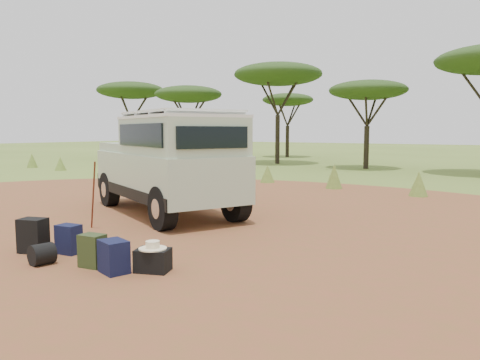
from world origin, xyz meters
The scene contains 13 objects.
ground centered at (0.00, 0.00, 0.00)m, with size 140.00×140.00×0.00m, color olive.
dirt_clearing centered at (0.00, 0.00, 0.00)m, with size 23.00×23.00×0.01m, color brown.
grass_fringe centered at (0.12, 8.67, 0.40)m, with size 36.60×1.60×0.90m.
acacia_treeline centered at (0.75, 19.81, 4.87)m, with size 46.70×13.20×6.26m.
safari_vehicle centered at (-1.43, 1.67, 1.22)m, with size 5.51×3.97×2.52m.
walking_staff centered at (-1.52, -0.58, 0.72)m, with size 0.04×0.04×1.48m, color maroon.
backpack_black centered at (-0.82, -2.41, 0.30)m, with size 0.43×0.32×0.59m, color black.
backpack_navy centered at (-0.25, -2.12, 0.25)m, with size 0.38×0.27×0.50m, color #13193C.
backpack_olive centered at (0.71, -2.41, 0.25)m, with size 0.37×0.26×0.51m, color #2E3B1B.
duffel_navy centered at (1.21, -2.44, 0.24)m, with size 0.43×0.32×0.49m, color #13193C.
hard_case centered at (1.64, -2.08, 0.17)m, with size 0.49×0.34×0.34m, color black.
stuff_sack centered at (-0.05, -2.76, 0.17)m, with size 0.33×0.33×0.33m, color black.
safari_hat centered at (1.64, -2.08, 0.39)m, with size 0.41×0.41×0.12m.
Camera 1 is at (6.43, -6.95, 2.07)m, focal length 35.00 mm.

